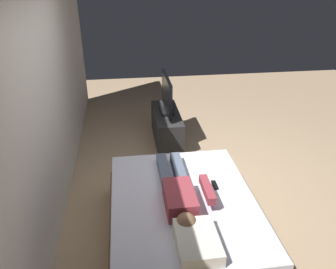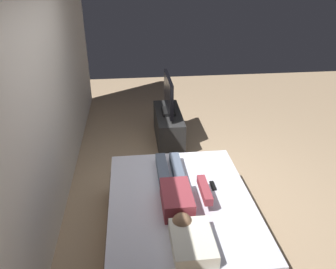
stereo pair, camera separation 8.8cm
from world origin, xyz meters
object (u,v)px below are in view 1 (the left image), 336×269
at_px(person, 179,191).
at_px(tv, 167,96).
at_px(tv_stand, 167,127).
at_px(bed, 183,221).
at_px(pillow, 197,242).
at_px(remote, 215,185).

height_order(person, tv, tv).
distance_m(person, tv_stand, 2.26).
relative_size(bed, pillow, 3.96).
height_order(bed, remote, remote).
xyz_separation_m(bed, remote, (0.18, -0.36, 0.29)).
bearing_deg(person, pillow, -176.47).
bearing_deg(tv_stand, pillow, 177.32).
height_order(pillow, tv_stand, pillow).
bearing_deg(tv_stand, tv, 0.00).
xyz_separation_m(remote, tv_stand, (2.07, 0.23, -0.30)).
height_order(remote, tv_stand, remote).
distance_m(bed, tv_stand, 2.25).
distance_m(bed, person, 0.36).
relative_size(tv_stand, tv, 1.25).
relative_size(remote, tv_stand, 0.14).
relative_size(pillow, tv_stand, 0.44).
xyz_separation_m(pillow, person, (0.66, 0.04, 0.02)).
xyz_separation_m(pillow, tv_stand, (2.88, -0.13, -0.35)).
xyz_separation_m(tv_stand, tv, (0.00, 0.00, 0.53)).
bearing_deg(remote, person, 110.47).
xyz_separation_m(bed, person, (0.03, 0.04, 0.36)).
xyz_separation_m(bed, tv_stand, (2.25, -0.13, -0.01)).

